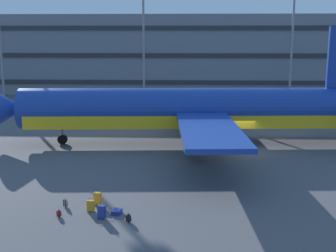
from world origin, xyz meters
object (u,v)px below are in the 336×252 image
Objects in this scene: suitcase_teal at (98,198)px; backpack_red at (129,218)px; suitcase_large at (117,212)px; backpack_laid_flat at (59,214)px; airliner at (193,110)px; suitcase_scuffed at (91,206)px; suitcase_black at (102,212)px; backpack_silver at (66,203)px.

backpack_red is at bearing -48.78° from suitcase_teal.
suitcase_large is 3.20m from backpack_laid_flat.
backpack_laid_flat is (-7.68, -17.74, -2.99)m from airliner.
suitcase_teal is at bearing 131.22° from backpack_red.
suitcase_large is at bearing -10.05° from suitcase_scuffed.
suitcase_teal is 1.22× the size of suitcase_scuffed.
suitcase_scuffed reaches higher than suitcase_large.
suitcase_large is 1.59m from suitcase_scuffed.
suitcase_black reaches higher than suitcase_scuffed.
airliner is 67.25× the size of backpack_silver.
airliner reaches higher than suitcase_teal.
suitcase_black is at bearing -3.36° from backpack_laid_flat.
suitcase_teal reaches higher than suitcase_large.
suitcase_scuffed is at bearing 148.99° from backpack_red.
backpack_laid_flat is 0.84× the size of backpack_silver.
backpack_silver is at bearing 146.16° from suitcase_black.
backpack_silver is at bearing 158.48° from suitcase_scuffed.
airliner is at bearing 64.57° from backpack_silver.
suitcase_teal reaches higher than suitcase_scuffed.
suitcase_scuffed is at bearing 129.49° from suitcase_black.
suitcase_scuffed is 2.78m from backpack_red.
suitcase_black is 0.94× the size of suitcase_teal.
suitcase_scuffed is 1.75× the size of backpack_laid_flat.
suitcase_teal is 2.64m from backpack_laid_flat.
suitcase_teal is (-0.64, 2.08, -0.00)m from suitcase_black.
backpack_laid_flat is (-1.60, -0.87, -0.16)m from suitcase_scuffed.
airliner reaches higher than backpack_laid_flat.
suitcase_scuffed reaches higher than backpack_red.
suitcase_black reaches higher than backpack_silver.
backpack_silver is at bearing 91.42° from backpack_laid_flat.
backpack_laid_flat is at bearing -169.35° from suitcase_large.
suitcase_black is 2.97m from backpack_silver.
airliner is 79.91× the size of backpack_laid_flat.
airliner reaches higher than backpack_silver.
backpack_red is at bearing -31.01° from suitcase_scuffed.
suitcase_black is 1.07m from suitcase_large.
airliner is 18.01m from suitcase_large.
backpack_red reaches higher than backpack_laid_flat.
airliner is 39.67× the size of suitcase_black.
backpack_laid_flat is at bearing -113.41° from airliner.
suitcase_black is (-5.26, -17.89, -2.78)m from airliner.
backpack_silver is at bearing 152.66° from backpack_red.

